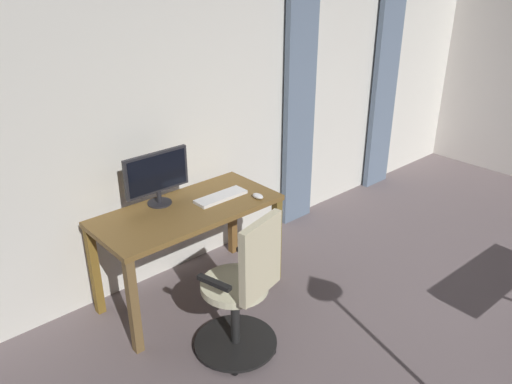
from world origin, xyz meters
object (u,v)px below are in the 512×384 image
Objects in this scene: computer_monitor at (157,175)px; computer_mouse at (258,196)px; desk at (188,221)px; computer_keyboard at (221,197)px; office_chair at (243,293)px.

computer_monitor reaches higher than computer_mouse.
computer_keyboard reaches higher than desk.
desk is 13.63× the size of computer_mouse.
computer_monitor reaches higher than computer_keyboard.
office_chair reaches higher than computer_mouse.
desk is 0.31m from computer_keyboard.
office_chair is at bearing 89.55° from computer_monitor.
desk is 1.32× the size of office_chair.
computer_mouse is at bearing 28.16° from office_chair.
computer_mouse reaches higher than desk.
computer_monitor is (-0.01, -0.96, 0.51)m from office_chair.
office_chair reaches higher than computer_keyboard.
desk is 2.67× the size of computer_monitor.
office_chair is 10.30× the size of computer_mouse.
computer_mouse is (-0.61, -0.54, 0.30)m from office_chair.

